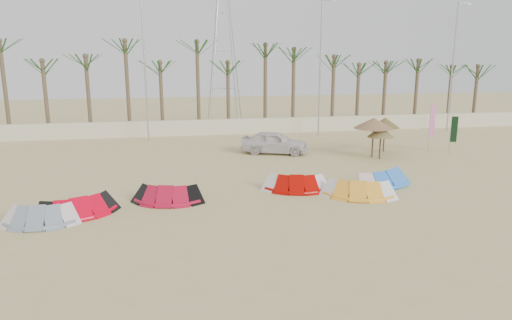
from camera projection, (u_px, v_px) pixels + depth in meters
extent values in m
plane|color=tan|center=(284.00, 225.00, 17.96)|extent=(120.00, 120.00, 0.00)
cube|color=beige|center=(221.00, 127.00, 38.91)|extent=(60.00, 0.30, 1.30)
cylinder|color=brown|center=(48.00, 97.00, 37.24)|extent=(0.32, 0.32, 6.50)
ellipsoid|color=#194719|center=(44.00, 57.00, 36.52)|extent=(4.00, 4.00, 2.40)
cylinder|color=brown|center=(172.00, 96.00, 39.05)|extent=(0.32, 0.32, 6.50)
ellipsoid|color=#194719|center=(171.00, 57.00, 38.33)|extent=(4.00, 4.00, 2.40)
cylinder|color=brown|center=(286.00, 94.00, 40.85)|extent=(0.32, 0.32, 6.50)
ellipsoid|color=#194719|center=(286.00, 57.00, 40.14)|extent=(4.00, 4.00, 2.40)
cylinder|color=brown|center=(389.00, 92.00, 42.66)|extent=(0.32, 0.32, 6.50)
ellipsoid|color=#194719|center=(391.00, 57.00, 41.95)|extent=(4.00, 4.00, 2.40)
cylinder|color=brown|center=(466.00, 91.00, 44.11)|extent=(0.32, 0.32, 6.50)
ellipsoid|color=#194719|center=(469.00, 57.00, 43.39)|extent=(4.00, 4.00, 2.40)
cylinder|color=#A5A8AD|center=(145.00, 70.00, 34.83)|extent=(0.14, 0.14, 11.00)
cylinder|color=#A5A8AD|center=(320.00, 69.00, 37.37)|extent=(0.14, 0.14, 11.00)
cylinder|color=#A5A8AD|center=(328.00, 0.00, 36.26)|extent=(1.00, 0.08, 0.08)
cube|color=#A5A8AD|center=(334.00, 1.00, 36.37)|extent=(0.35, 0.14, 0.10)
cylinder|color=#A5A8AD|center=(452.00, 68.00, 39.54)|extent=(0.14, 0.14, 11.00)
cylinder|color=#A5A8AD|center=(464.00, 3.00, 38.44)|extent=(1.00, 0.08, 0.08)
cube|color=#A5A8AD|center=(469.00, 4.00, 38.54)|extent=(0.35, 0.14, 0.10)
cylinder|color=gray|center=(40.00, 223.00, 17.91)|extent=(2.59, 0.35, 0.20)
cube|color=silver|center=(9.00, 220.00, 17.76)|extent=(0.66, 1.13, 0.40)
cube|color=silver|center=(71.00, 217.00, 18.18)|extent=(0.66, 1.13, 0.40)
cylinder|color=red|center=(79.00, 214.00, 18.99)|extent=(2.84, 1.46, 0.20)
cube|color=black|center=(44.00, 211.00, 18.81)|extent=(1.01, 1.25, 0.40)
cube|color=black|center=(113.00, 207.00, 19.30)|extent=(1.01, 1.25, 0.40)
cylinder|color=#AD0D2A|center=(168.00, 201.00, 20.68)|extent=(2.84, 0.88, 0.20)
cube|color=black|center=(138.00, 199.00, 20.51)|extent=(0.84, 1.21, 0.40)
cube|color=black|center=(196.00, 195.00, 20.98)|extent=(0.84, 1.21, 0.40)
cylinder|color=#A10500|center=(296.00, 189.00, 22.55)|extent=(2.90, 0.86, 0.20)
cube|color=silver|center=(270.00, 187.00, 22.37)|extent=(0.83, 1.21, 0.40)
cube|color=silver|center=(321.00, 184.00, 22.85)|extent=(0.83, 1.21, 0.40)
cylinder|color=#FDA52B|center=(358.00, 195.00, 21.52)|extent=(2.93, 1.42, 0.20)
cube|color=white|center=(329.00, 193.00, 21.33)|extent=(0.99, 1.25, 0.40)
cube|color=white|center=(385.00, 190.00, 21.84)|extent=(0.99, 1.25, 0.40)
cylinder|color=#3279E3|center=(385.00, 182.00, 23.69)|extent=(3.10, 1.75, 0.20)
cube|color=silver|center=(357.00, 181.00, 23.48)|extent=(1.04, 1.25, 0.40)
cube|color=silver|center=(411.00, 178.00, 24.03)|extent=(1.04, 1.25, 0.40)
cylinder|color=#4C331E|center=(373.00, 138.00, 29.91)|extent=(0.10, 0.10, 2.52)
cone|color=#966E4A|center=(374.00, 123.00, 29.69)|extent=(2.60, 2.60, 0.70)
cylinder|color=#4C331E|center=(380.00, 143.00, 29.42)|extent=(0.10, 0.10, 2.04)
cone|color=olive|center=(381.00, 132.00, 29.25)|extent=(1.72, 1.72, 0.70)
cylinder|color=#4C331E|center=(384.00, 135.00, 31.73)|extent=(0.10, 0.10, 2.29)
cone|color=brown|center=(385.00, 123.00, 31.54)|extent=(2.06, 2.06, 0.70)
cylinder|color=#A5A8AD|center=(429.00, 127.00, 31.55)|extent=(0.04, 0.04, 3.45)
cube|color=#E360B1|center=(433.00, 121.00, 31.50)|extent=(0.42, 0.10, 2.24)
cylinder|color=#A5A8AD|center=(450.00, 134.00, 31.10)|extent=(0.04, 0.04, 2.70)
cube|color=black|center=(454.00, 129.00, 31.07)|extent=(0.40, 0.18, 1.76)
imported|color=silver|center=(275.00, 142.00, 31.17)|extent=(4.88, 3.33, 1.54)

